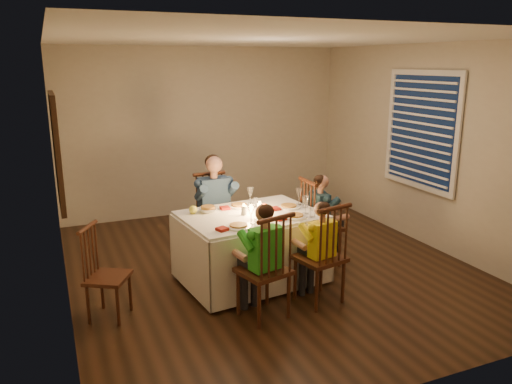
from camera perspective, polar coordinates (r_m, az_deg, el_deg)
name	(u,v)px	position (r m, az deg, el deg)	size (l,w,h in m)	color
ground	(269,266)	(6.03, 1.51, -8.48)	(5.00, 5.00, 0.00)	black
wall_left	(57,177)	(5.15, -21.83, 1.65)	(0.02, 5.00, 2.60)	beige
wall_right	(427,147)	(6.88, 18.99, 4.93)	(0.02, 5.00, 2.60)	beige
wall_back	(204,132)	(7.96, -5.94, 6.87)	(4.50, 0.02, 2.60)	beige
ceiling	(271,39)	(5.55, 1.70, 17.06)	(5.00, 5.00, 0.00)	white
dining_table	(251,233)	(5.47, -0.57, -4.73)	(1.60, 1.23, 0.74)	silver
chair_adult	(216,257)	(6.31, -4.59, -7.41)	(0.43, 0.41, 1.05)	#36190E
chair_near_left	(263,316)	(4.94, 0.83, -13.97)	(0.43, 0.41, 1.05)	#36190E
chair_near_right	(318,301)	(5.26, 7.13, -12.21)	(0.43, 0.41, 1.05)	#36190E
chair_end	(319,263)	(6.17, 7.27, -8.04)	(0.43, 0.41, 1.05)	#36190E
chair_extra	(111,317)	(5.12, -16.22, -13.51)	(0.38, 0.36, 0.92)	#36190E
adult	(216,257)	(6.31, -4.59, -7.41)	(0.48, 0.44, 1.29)	#335280
child_green	(263,316)	(4.94, 0.83, -13.97)	(0.38, 0.35, 1.12)	green
child_yellow	(318,301)	(5.26, 7.13, -12.21)	(0.35, 0.32, 1.06)	yellow
child_teal	(319,263)	(6.17, 7.27, -8.04)	(0.37, 0.34, 1.10)	#1B3545
setting_adult	(239,206)	(5.65, -1.92, -1.63)	(0.26, 0.26, 0.02)	white
setting_green	(239,227)	(4.95, -2.01, -3.98)	(0.26, 0.26, 0.02)	white
setting_yellow	(295,216)	(5.29, 4.45, -2.80)	(0.26, 0.26, 0.02)	white
setting_teal	(289,207)	(5.63, 3.75, -1.71)	(0.26, 0.26, 0.02)	white
candle_left	(244,210)	(5.34, -1.40, -2.13)	(0.06, 0.06, 0.10)	white
candle_right	(260,208)	(5.43, 0.44, -1.83)	(0.06, 0.06, 0.10)	white
squash	(193,210)	(5.43, -7.20, -2.02)	(0.09, 0.09, 0.09)	#F2F13F
orange_fruit	(264,207)	(5.52, 0.98, -1.67)	(0.08, 0.08, 0.08)	#FF5A15
serving_bowl	(208,210)	(5.47, -5.51, -2.07)	(0.19, 0.19, 0.05)	white
wall_mirror	(57,151)	(5.41, -21.78, 4.40)	(0.06, 0.95, 1.15)	black
window_blinds	(421,130)	(6.89, 18.30, 6.70)	(0.07, 1.34, 1.54)	#0C1832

